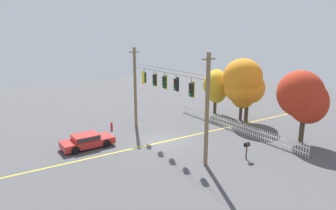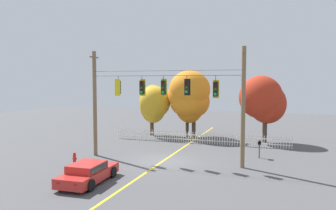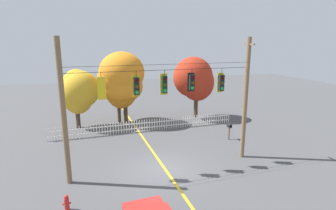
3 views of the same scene
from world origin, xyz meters
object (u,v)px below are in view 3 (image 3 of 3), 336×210
autumn_maple_far_west (195,79)px  autumn_maple_near_fence (79,91)px  traffic_signal_eastbound_side (102,88)px  fire_hydrant (67,203)px  roadside_mailbox (229,127)px  traffic_signal_northbound_primary (136,86)px  autumn_oak_far_east (123,87)px  traffic_signal_northbound_secondary (192,82)px  traffic_signal_southbound_primary (221,83)px  traffic_signal_westbound_side (164,84)px  autumn_maple_mid (121,79)px

autumn_maple_far_west → autumn_maple_near_fence: bearing=178.6°
autumn_maple_far_west → traffic_signal_eastbound_side: bearing=-135.0°
autumn_maple_far_west → fire_hydrant: 17.61m
roadside_mailbox → traffic_signal_northbound_primary: bearing=-158.4°
autumn_oak_far_east → fire_hydrant: autumn_oak_far_east is taller
traffic_signal_eastbound_side → autumn_maple_near_fence: traffic_signal_eastbound_side is taller
traffic_signal_northbound_secondary → autumn_maple_near_fence: bearing=122.4°
traffic_signal_southbound_primary → autumn_oak_far_east: 11.77m
autumn_maple_far_west → traffic_signal_westbound_side: bearing=-122.7°
autumn_maple_near_fence → autumn_maple_far_west: size_ratio=0.85×
autumn_maple_mid → autumn_maple_far_west: autumn_maple_mid is taller
traffic_signal_northbound_secondary → roadside_mailbox: size_ratio=1.03×
autumn_maple_near_fence → fire_hydrant: bearing=-94.2°
fire_hydrant → autumn_maple_near_fence: bearing=85.8°
autumn_maple_near_fence → autumn_oak_far_east: size_ratio=1.02×
autumn_maple_near_fence → autumn_maple_far_west: 11.00m
traffic_signal_southbound_primary → autumn_oak_far_east: bearing=112.4°
autumn_maple_mid → autumn_maple_far_west: (7.27, -0.36, -0.34)m
traffic_signal_westbound_side → fire_hydrant: size_ratio=1.86×
autumn_maple_far_west → fire_hydrant: bearing=-133.7°
autumn_oak_far_east → traffic_signal_eastbound_side: bearing=-104.6°
autumn_maple_mid → autumn_oak_far_east: autumn_maple_mid is taller
traffic_signal_northbound_primary → autumn_maple_far_west: 12.68m
traffic_signal_northbound_primary → autumn_maple_near_fence: traffic_signal_northbound_primary is taller
traffic_signal_northbound_primary → autumn_maple_far_west: (7.94, 9.81, -1.26)m
traffic_signal_southbound_primary → autumn_maple_mid: (-4.67, 10.17, -0.85)m
traffic_signal_eastbound_side → traffic_signal_southbound_primary: size_ratio=0.96×
autumn_maple_far_west → traffic_signal_southbound_primary: bearing=-104.9°
autumn_maple_far_west → autumn_maple_mid: bearing=177.2°
roadside_mailbox → autumn_maple_far_west: bearing=91.0°
autumn_maple_near_fence → autumn_oak_far_east: autumn_maple_near_fence is taller
autumn_maple_mid → roadside_mailbox: size_ratio=5.14×
traffic_signal_northbound_secondary → autumn_maple_far_west: bearing=64.9°
traffic_signal_southbound_primary → roadside_mailbox: size_ratio=1.15×
traffic_signal_northbound_secondary → fire_hydrant: size_ratio=1.74×
traffic_signal_westbound_side → roadside_mailbox: size_ratio=1.10×
autumn_oak_far_east → roadside_mailbox: (7.15, -7.58, -2.37)m
autumn_maple_near_fence → autumn_maple_mid: autumn_maple_mid is taller
traffic_signal_northbound_secondary → autumn_maple_mid: (-2.68, 10.17, -0.97)m
autumn_maple_far_west → traffic_signal_northbound_secondary: bearing=-115.1°
traffic_signal_eastbound_side → autumn_maple_near_fence: 10.32m
traffic_signal_eastbound_side → traffic_signal_northbound_secondary: bearing=0.2°
traffic_signal_northbound_secondary → autumn_oak_far_east: bearing=102.8°
traffic_signal_westbound_side → traffic_signal_southbound_primary: bearing=-0.0°
traffic_signal_southbound_primary → fire_hydrant: 10.80m
traffic_signal_eastbound_side → autumn_oak_far_east: traffic_signal_eastbound_side is taller
traffic_signal_northbound_primary → traffic_signal_westbound_side: size_ratio=1.00×
traffic_signal_northbound_secondary → autumn_maple_mid: 10.56m
autumn_maple_near_fence → autumn_oak_far_east: bearing=9.9°
traffic_signal_eastbound_side → fire_hydrant: 5.89m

